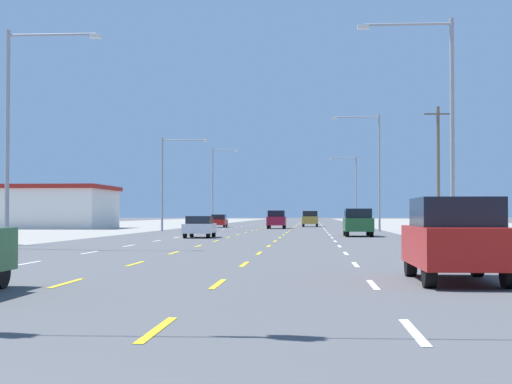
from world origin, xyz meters
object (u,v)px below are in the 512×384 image
streetlight_left_row_1 (168,176)px  streetlight_left_row_2 (215,182)px  streetlight_right_row_0 (443,116)px  suv_far_right_midfar (358,222)px  streetlight_right_row_2 (353,185)px  streetlight_right_row_1 (375,164)px  suv_inner_right_farthest (310,219)px  suv_far_right_near (455,238)px  suv_center_turn_far (277,219)px  sedan_inner_left_mid (200,226)px  streetlight_left_row_0 (17,121)px  hatchback_far_left_farther (219,221)px

streetlight_left_row_1 → streetlight_left_row_2: size_ratio=0.81×
streetlight_right_row_0 → streetlight_left_row_2: size_ratio=0.95×
suv_far_right_midfar → streetlight_right_row_2: (2.55, 57.98, 4.59)m
streetlight_right_row_0 → streetlight_right_row_1: 40.18m
suv_far_right_midfar → suv_inner_right_farthest: 44.94m
suv_far_right_near → streetlight_right_row_1: bearing=87.6°
suv_inner_right_farthest → streetlight_right_row_0: size_ratio=0.47×
suv_center_turn_far → streetlight_left_row_1: bearing=-125.6°
suv_inner_right_farthest → streetlight_left_row_2: 19.57m
streetlight_right_row_0 → streetlight_right_row_2: size_ratio=1.07×
streetlight_right_row_0 → sedan_inner_left_mid: bearing=126.0°
streetlight_right_row_1 → streetlight_right_row_0: bearing=-90.0°
suv_far_right_midfar → streetlight_left_row_0: streetlight_left_row_0 is taller
sedan_inner_left_mid → streetlight_right_row_0: bearing=-54.0°
suv_inner_right_farthest → streetlight_left_row_2: streetlight_left_row_2 is taller
suv_center_turn_far → streetlight_left_row_2: streetlight_left_row_2 is taller
suv_inner_right_farthest → streetlight_left_row_1: streetlight_left_row_1 is taller
hatchback_far_left_farther → streetlight_right_row_1: (16.80, -20.93, 5.48)m
suv_center_turn_far → streetlight_left_row_2: bearing=110.3°
hatchback_far_left_farther → streetlight_left_row_0: (-2.62, -61.11, 5.10)m
hatchback_far_left_farther → suv_inner_right_farthest: size_ratio=0.80×
streetlight_left_row_1 → hatchback_far_left_farther: bearing=83.0°
suv_far_right_midfar → streetlight_right_row_0: bearing=-83.5°
hatchback_far_left_farther → suv_inner_right_farthest: suv_inner_right_farthest is taller
sedan_inner_left_mid → streetlight_left_row_2: (-6.15, 61.90, 5.45)m
hatchback_far_left_farther → streetlight_left_row_1: bearing=-97.0°
sedan_inner_left_mid → streetlight_left_row_2: size_ratio=0.41×
streetlight_left_row_2 → streetlight_right_row_2: (19.55, 0.00, -0.59)m
suv_center_turn_far → suv_far_right_near: bearing=-84.3°
suv_far_right_midfar → hatchback_far_left_farther: size_ratio=1.26×
streetlight_left_row_1 → streetlight_left_row_2: streetlight_left_row_2 is taller
streetlight_left_row_2 → hatchback_far_left_farther: bearing=-81.9°
streetlight_right_row_0 → streetlight_right_row_2: streetlight_right_row_0 is taller
suv_far_right_midfar → hatchback_far_left_farther: bearing=110.2°
hatchback_far_left_farther → streetlight_right_row_2: (16.82, 19.25, 4.83)m
streetlight_left_row_0 → streetlight_right_row_1: 44.62m
suv_center_turn_far → streetlight_right_row_0: 54.82m
streetlight_right_row_0 → streetlight_left_row_2: 82.70m
suv_center_turn_far → streetlight_right_row_2: streetlight_right_row_2 is taller
suv_inner_right_farthest → streetlight_left_row_1: 30.41m
suv_far_right_midfar → streetlight_right_row_0: size_ratio=0.47×
streetlight_left_row_1 → streetlight_right_row_1: size_ratio=0.81×
suv_center_turn_far → streetlight_right_row_1: streetlight_right_row_1 is taller
sedan_inner_left_mid → streetlight_left_row_2: bearing=95.7°
streetlight_right_row_2 → suv_center_turn_far: bearing=-110.0°
suv_far_right_near → suv_inner_right_farthest: bearing=92.4°
suv_inner_right_farthest → streetlight_right_row_1: bearing=-77.4°
streetlight_left_row_2 → streetlight_right_row_1: bearing=-64.1°
suv_far_right_near → streetlight_right_row_1: size_ratio=0.45×
streetlight_right_row_1 → streetlight_left_row_2: bearing=115.9°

